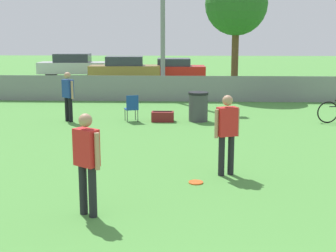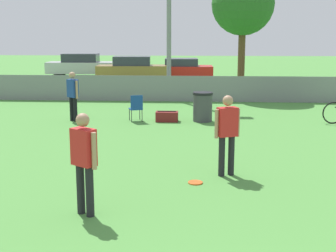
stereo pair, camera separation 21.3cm
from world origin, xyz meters
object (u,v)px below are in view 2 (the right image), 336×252
at_px(spectator_in_blue, 73,93).
at_px(parked_car_silver, 81,65).
at_px(parked_car_red, 181,69).
at_px(player_defender_red, 227,130).
at_px(tree_near_pole, 243,5).
at_px(folding_chair_sideline, 136,107).
at_px(trash_bin, 203,107).
at_px(player_thrower_red, 84,157).
at_px(parked_car_tan, 132,69).
at_px(gear_bag_sideline, 167,116).
at_px(frisbee_disc, 195,182).

relative_size(spectator_in_blue, parked_car_silver, 0.36).
relative_size(parked_car_silver, parked_car_red, 1.14).
relative_size(player_defender_red, spectator_in_blue, 1.02).
height_order(tree_near_pole, folding_chair_sideline, tree_near_pole).
relative_size(player_defender_red, folding_chair_sideline, 1.87).
height_order(spectator_in_blue, trash_bin, spectator_in_blue).
distance_m(tree_near_pole, folding_chair_sideline, 8.51).
distance_m(folding_chair_sideline, parked_car_red, 14.72).
bearing_deg(parked_car_red, parked_car_silver, 162.25).
bearing_deg(player_thrower_red, parked_car_red, 123.04).
xyz_separation_m(parked_car_silver, parked_car_tan, (3.96, -2.99, -0.01)).
bearing_deg(spectator_in_blue, folding_chair_sideline, -138.60).
distance_m(player_thrower_red, trash_bin, 8.56).
distance_m(tree_near_pole, gear_bag_sideline, 8.18).
distance_m(spectator_in_blue, parked_car_tan, 13.66).
xyz_separation_m(spectator_in_blue, trash_bin, (4.28, 0.26, -0.45)).
bearing_deg(gear_bag_sideline, player_defender_red, -74.71).
bearing_deg(tree_near_pole, gear_bag_sideline, -114.65).
bearing_deg(spectator_in_blue, parked_car_silver, -37.22).
relative_size(frisbee_disc, folding_chair_sideline, 0.33).
bearing_deg(parked_car_red, gear_bag_sideline, -92.32).
relative_size(tree_near_pole, player_thrower_red, 3.36).
bearing_deg(tree_near_pole, trash_bin, -105.77).
xyz_separation_m(player_defender_red, parked_car_tan, (-4.68, 19.44, -0.24)).
bearing_deg(player_thrower_red, tree_near_pole, 110.51).
bearing_deg(gear_bag_sideline, tree_near_pole, 65.35).
relative_size(spectator_in_blue, folding_chair_sideline, 1.84).
bearing_deg(trash_bin, folding_chair_sideline, -175.11).
distance_m(spectator_in_blue, parked_car_silver, 17.10).
distance_m(frisbee_disc, gear_bag_sideline, 6.56).
bearing_deg(tree_near_pole, folding_chair_sideline, -121.33).
bearing_deg(parked_car_tan, parked_car_silver, 138.86).
xyz_separation_m(player_thrower_red, gear_bag_sideline, (0.76, 8.21, -0.79)).
distance_m(folding_chair_sideline, parked_car_tan, 13.74).
bearing_deg(trash_bin, parked_car_silver, 116.58).
distance_m(trash_bin, parked_car_red, 14.56).
bearing_deg(player_thrower_red, player_defender_red, 78.62).
distance_m(trash_bin, parked_car_tan, 14.06).
xyz_separation_m(tree_near_pole, parked_car_tan, (-6.04, 7.02, -3.42)).
relative_size(frisbee_disc, trash_bin, 0.30).
distance_m(frisbee_disc, trash_bin, 6.62).
xyz_separation_m(gear_bag_sideline, parked_car_silver, (-7.02, 16.51, 0.56)).
xyz_separation_m(player_defender_red, player_thrower_red, (-2.38, -2.29, 0.00)).
height_order(frisbee_disc, parked_car_red, parked_car_red).
height_order(folding_chair_sideline, trash_bin, trash_bin).
relative_size(player_defender_red, frisbee_disc, 5.76).
relative_size(frisbee_disc, parked_car_tan, 0.07).
height_order(player_defender_red, parked_car_tan, player_defender_red).
relative_size(player_defender_red, parked_car_red, 0.41).
bearing_deg(tree_near_pole, frisbee_disc, -98.72).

